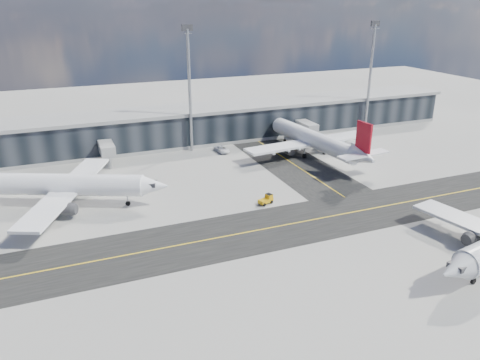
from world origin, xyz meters
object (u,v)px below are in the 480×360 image
Objects in this scene: airliner_redtail at (314,140)px; baggage_tug at (267,199)px; airliner_af at (58,185)px; service_van at (222,149)px.

baggage_tug is (-21.67, -20.60, -2.95)m from airliner_redtail.
airliner_af is 41.15m from service_van.
airliner_redtail reaches higher than service_van.
airliner_redtail is (55.81, 7.23, 0.02)m from airliner_af.
baggage_tug is (34.14, -13.38, -2.93)m from airliner_af.
airliner_af reaches higher than service_van.
airliner_af reaches higher than baggage_tug.
airliner_redtail is 21.82m from service_van.
airliner_redtail is 13.07× the size of baggage_tug.
baggage_tug is at bearing -142.55° from airliner_redtail.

